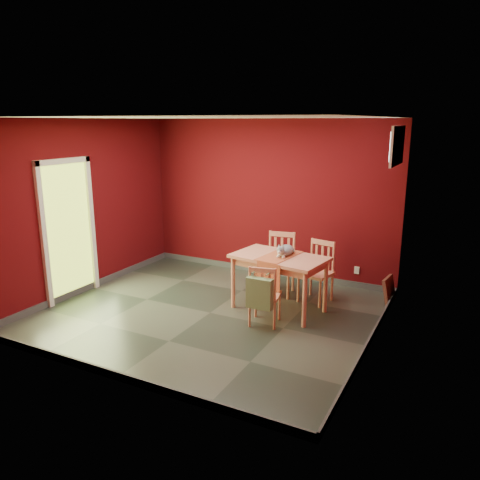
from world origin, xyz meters
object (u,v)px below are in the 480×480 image
at_px(dining_table, 279,263).
at_px(chair_far_left, 280,263).
at_px(picture_frame, 389,290).
at_px(cat, 285,248).
at_px(tote_bag, 260,293).
at_px(chair_far_right, 317,271).
at_px(chair_near, 264,294).

bearing_deg(dining_table, chair_far_left, 111.62).
bearing_deg(picture_frame, cat, -143.95).
bearing_deg(dining_table, tote_bag, -86.47).
bearing_deg(chair_far_right, chair_far_left, 175.30).
bearing_deg(tote_bag, chair_near, 97.00).
distance_m(chair_far_left, tote_bag, 1.44).
relative_size(dining_table, tote_bag, 2.91).
bearing_deg(chair_near, tote_bag, -83.00).
height_order(dining_table, chair_far_right, chair_far_right).
distance_m(dining_table, picture_frame, 1.79).
height_order(chair_far_right, tote_bag, chair_far_right).
distance_m(chair_far_right, cat, 0.75).
height_order(chair_far_right, cat, cat).
bearing_deg(picture_frame, dining_table, -143.15).
bearing_deg(cat, tote_bag, -104.60).
height_order(chair_near, picture_frame, chair_near).
bearing_deg(chair_far_left, tote_bag, -77.83).
bearing_deg(tote_bag, dining_table, 93.53).
bearing_deg(chair_far_left, cat, -61.08).
xyz_separation_m(chair_far_right, tote_bag, (-0.33, -1.36, 0.04)).
relative_size(dining_table, cat, 3.36).
distance_m(chair_near, tote_bag, 0.22).
relative_size(dining_table, picture_frame, 3.45).
xyz_separation_m(chair_far_left, tote_bag, (0.30, -1.41, 0.02)).
height_order(dining_table, tote_bag, dining_table).
xyz_separation_m(chair_far_right, picture_frame, (0.99, 0.43, -0.28)).
height_order(chair_far_left, tote_bag, chair_far_left).
height_order(tote_bag, cat, cat).
distance_m(dining_table, chair_far_right, 0.74).
xyz_separation_m(dining_table, chair_far_left, (-0.26, 0.65, -0.21)).
bearing_deg(chair_far_right, picture_frame, 23.42).
distance_m(dining_table, cat, 0.23).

